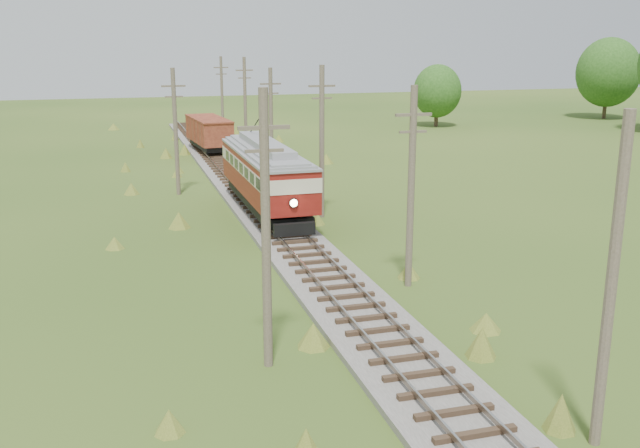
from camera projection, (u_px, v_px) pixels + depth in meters
name	position (u px, v px, depth m)	size (l,w,h in m)	color
railbed_main	(260.00, 206.00, 44.94)	(3.60, 96.00, 0.57)	#605B54
streetcar	(266.00, 171.00, 42.36)	(3.18, 13.45, 6.13)	black
gondola	(209.00, 132.00, 66.31)	(3.49, 8.76, 2.84)	black
gravel_pile	(275.00, 163.00, 59.03)	(3.07, 3.26, 1.12)	gray
utility_pole_r_1	(611.00, 286.00, 17.76)	(0.30, 0.30, 8.80)	brown
utility_pole_r_2	(411.00, 186.00, 29.90)	(1.60, 0.30, 8.60)	brown
utility_pole_r_3	(322.00, 141.00, 41.91)	(1.60, 0.30, 9.00)	brown
utility_pole_r_4	(271.00, 122.00, 54.02)	(1.60, 0.30, 8.40)	brown
utility_pole_r_5	(245.00, 105.00, 66.15)	(1.60, 0.30, 8.90)	brown
utility_pole_r_6	(222.00, 96.00, 78.21)	(1.60, 0.30, 8.70)	brown
utility_pole_l_a	(266.00, 229.00, 22.24)	(1.60, 0.30, 9.00)	brown
utility_pole_l_b	(176.00, 131.00, 48.24)	(1.60, 0.30, 8.60)	brown
tree_right_5	(608.00, 72.00, 95.76)	(8.40, 8.40, 10.82)	#38281C
tree_mid_b	(437.00, 91.00, 87.34)	(5.88, 5.88, 7.57)	#38281C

